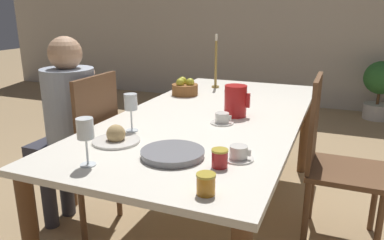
# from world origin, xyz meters

# --- Properties ---
(ground_plane) EXTENTS (20.00, 20.00, 0.00)m
(ground_plane) POSITION_xyz_m (0.00, 0.00, 0.00)
(ground_plane) COLOR tan
(wall_back) EXTENTS (10.00, 0.06, 2.60)m
(wall_back) POSITION_xyz_m (0.00, 3.38, 1.30)
(wall_back) COLOR beige
(wall_back) RESTS_ON ground_plane
(dining_table) EXTENTS (1.03, 2.18, 0.73)m
(dining_table) POSITION_xyz_m (0.00, 0.00, 0.65)
(dining_table) COLOR silver
(dining_table) RESTS_ON ground_plane
(chair_person_side) EXTENTS (0.42, 0.42, 0.98)m
(chair_person_side) POSITION_xyz_m (-0.70, -0.35, 0.51)
(chair_person_side) COLOR brown
(chair_person_side) RESTS_ON ground_plane
(chair_opposite) EXTENTS (0.42, 0.42, 0.98)m
(chair_opposite) POSITION_xyz_m (0.70, 0.10, 0.51)
(chair_opposite) COLOR brown
(chair_opposite) RESTS_ON ground_plane
(person_seated) EXTENTS (0.39, 0.41, 1.19)m
(person_seated) POSITION_xyz_m (-0.79, -0.35, 0.71)
(person_seated) COLOR #33333D
(person_seated) RESTS_ON ground_plane
(red_pitcher) EXTENTS (0.15, 0.13, 0.18)m
(red_pitcher) POSITION_xyz_m (0.14, -0.00, 0.82)
(red_pitcher) COLOR red
(red_pitcher) RESTS_ON dining_table
(wine_glass_water) EXTENTS (0.07, 0.07, 0.20)m
(wine_glass_water) POSITION_xyz_m (-0.28, -0.47, 0.87)
(wine_glass_water) COLOR white
(wine_glass_water) RESTS_ON dining_table
(wine_glass_juice) EXTENTS (0.07, 0.07, 0.20)m
(wine_glass_juice) POSITION_xyz_m (-0.21, -0.92, 0.87)
(wine_glass_juice) COLOR white
(wine_glass_juice) RESTS_ON dining_table
(teacup_near_person) EXTENTS (0.13, 0.13, 0.06)m
(teacup_near_person) POSITION_xyz_m (0.33, -0.63, 0.75)
(teacup_near_person) COLOR silver
(teacup_near_person) RESTS_ON dining_table
(teacup_across) EXTENTS (0.13, 0.13, 0.06)m
(teacup_across) POSITION_xyz_m (0.11, -0.17, 0.75)
(teacup_across) COLOR silver
(teacup_across) RESTS_ON dining_table
(serving_tray) EXTENTS (0.27, 0.27, 0.03)m
(serving_tray) POSITION_xyz_m (0.07, -0.71, 0.74)
(serving_tray) COLOR gray
(serving_tray) RESTS_ON dining_table
(bread_plate) EXTENTS (0.22, 0.22, 0.09)m
(bread_plate) POSITION_xyz_m (-0.26, -0.64, 0.75)
(bread_plate) COLOR silver
(bread_plate) RESTS_ON dining_table
(jam_jar_amber) EXTENTS (0.07, 0.07, 0.07)m
(jam_jar_amber) POSITION_xyz_m (0.28, -0.74, 0.77)
(jam_jar_amber) COLOR #A81E1E
(jam_jar_amber) RESTS_ON dining_table
(jam_jar_red) EXTENTS (0.07, 0.07, 0.07)m
(jam_jar_red) POSITION_xyz_m (0.31, -0.97, 0.77)
(jam_jar_red) COLOR #C67A1E
(jam_jar_red) RESTS_ON dining_table
(fruit_bowl) EXTENTS (0.19, 0.19, 0.13)m
(fruit_bowl) POSITION_xyz_m (-0.35, 0.41, 0.78)
(fruit_bowl) COLOR brown
(fruit_bowl) RESTS_ON dining_table
(candlestick_tall) EXTENTS (0.06, 0.06, 0.42)m
(candlestick_tall) POSITION_xyz_m (-0.23, 0.74, 0.90)
(candlestick_tall) COLOR olive
(candlestick_tall) RESTS_ON dining_table
(potted_plant) EXTENTS (0.41, 0.41, 0.73)m
(potted_plant) POSITION_xyz_m (1.14, 3.03, 0.43)
(potted_plant) COLOR beige
(potted_plant) RESTS_ON ground_plane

